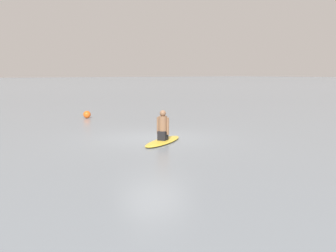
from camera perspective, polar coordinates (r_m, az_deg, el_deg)
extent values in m
plane|color=gray|center=(15.20, -1.95, -1.72)|extent=(400.00, 400.00, 0.00)
ellipsoid|color=gold|center=(14.30, -0.71, -2.13)|extent=(2.55, 2.01, 0.09)
cube|color=black|center=(14.27, -0.71, -1.32)|extent=(0.44, 0.42, 0.32)
cylinder|color=brown|center=(14.21, -0.72, 0.31)|extent=(0.42, 0.42, 0.54)
sphere|color=brown|center=(14.17, -0.72, 1.77)|extent=(0.21, 0.21, 0.21)
cylinder|color=brown|center=(14.29, -1.39, 0.06)|extent=(0.12, 0.12, 0.59)
cylinder|color=brown|center=(14.15, -0.03, -0.01)|extent=(0.12, 0.12, 0.59)
sphere|color=#E55919|center=(22.29, -11.16, 1.57)|extent=(0.40, 0.40, 0.40)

